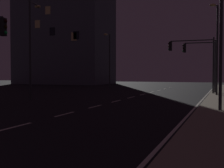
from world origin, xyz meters
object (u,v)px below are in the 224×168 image
(street_lamp_median, at_px, (214,31))
(street_lamp_mid_block, at_px, (31,41))
(street_lamp_across_street, at_px, (109,56))
(building_distant, at_px, (65,25))
(traffic_light_far_left, at_px, (201,56))
(traffic_light_overhead_east, at_px, (193,54))
(street_lamp_corner, at_px, (216,42))

(street_lamp_median, bearing_deg, street_lamp_mid_block, 167.14)
(street_lamp_across_street, bearing_deg, street_lamp_median, -55.73)
(street_lamp_mid_block, bearing_deg, building_distant, 115.30)
(street_lamp_median, xyz_separation_m, street_lamp_mid_block, (-14.27, 3.26, 0.32))
(traffic_light_far_left, xyz_separation_m, traffic_light_overhead_east, (-0.65, -1.25, 0.16))
(street_lamp_mid_block, distance_m, building_distant, 38.61)
(traffic_light_far_left, distance_m, traffic_light_overhead_east, 1.42)
(street_lamp_corner, bearing_deg, street_lamp_mid_block, -147.54)
(street_lamp_median, distance_m, street_lamp_across_street, 25.62)
(traffic_light_overhead_east, xyz_separation_m, street_lamp_mid_block, (-11.71, -11.37, 0.67))
(traffic_light_overhead_east, xyz_separation_m, building_distant, (-27.92, 22.91, 7.95))
(street_lamp_corner, bearing_deg, street_lamp_median, -88.84)
(traffic_light_overhead_east, relative_size, building_distant, 0.23)
(traffic_light_overhead_east, bearing_deg, street_lamp_across_street, 151.13)
(traffic_light_far_left, height_order, street_lamp_across_street, street_lamp_across_street)
(traffic_light_overhead_east, height_order, street_lamp_mid_block, street_lamp_mid_block)
(street_lamp_corner, bearing_deg, traffic_light_overhead_east, 133.24)
(traffic_light_far_left, xyz_separation_m, street_lamp_mid_block, (-12.37, -12.62, 0.83))
(traffic_light_far_left, xyz_separation_m, street_lamp_median, (1.90, -15.88, 0.52))
(traffic_light_overhead_east, bearing_deg, street_lamp_mid_block, -135.86)
(street_lamp_median, bearing_deg, street_lamp_across_street, 124.27)
(street_lamp_median, relative_size, street_lamp_across_street, 0.96)
(traffic_light_far_left, distance_m, street_lamp_across_street, 13.61)
(traffic_light_far_left, height_order, building_distant, building_distant)
(street_lamp_across_street, bearing_deg, street_lamp_corner, -32.39)
(street_lamp_median, distance_m, building_distant, 48.94)
(building_distant, bearing_deg, traffic_light_overhead_east, -39.37)
(traffic_light_overhead_east, bearing_deg, street_lamp_median, -80.11)
(street_lamp_median, bearing_deg, street_lamp_corner, 91.16)
(street_lamp_corner, relative_size, building_distant, 0.35)
(traffic_light_far_left, relative_size, street_lamp_mid_block, 0.68)
(street_lamp_median, relative_size, street_lamp_corner, 0.86)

